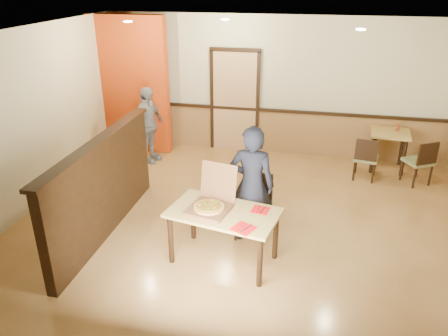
% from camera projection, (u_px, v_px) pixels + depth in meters
% --- Properties ---
extents(floor, '(7.00, 7.00, 0.00)m').
position_uv_depth(floor, '(243.00, 239.00, 6.31)').
color(floor, '#B88547').
rests_on(floor, ground).
extents(ceiling, '(7.00, 7.00, 0.00)m').
position_uv_depth(ceiling, '(247.00, 39.00, 5.16)').
color(ceiling, black).
rests_on(ceiling, wall_back).
extents(wall_back, '(7.00, 0.00, 7.00)m').
position_uv_depth(wall_back, '(274.00, 87.00, 8.86)').
color(wall_back, beige).
rests_on(wall_back, floor).
extents(wall_left, '(0.00, 7.00, 7.00)m').
position_uv_depth(wall_left, '(10.00, 131.00, 6.41)').
color(wall_left, beige).
rests_on(wall_left, floor).
extents(wainscot_back, '(7.00, 0.04, 0.90)m').
position_uv_depth(wainscot_back, '(272.00, 132.00, 9.22)').
color(wainscot_back, olive).
rests_on(wainscot_back, floor).
extents(chair_rail_back, '(7.00, 0.06, 0.06)m').
position_uv_depth(chair_rail_back, '(273.00, 110.00, 9.01)').
color(chair_rail_back, black).
rests_on(chair_rail_back, wall_back).
extents(back_door, '(0.90, 0.06, 2.10)m').
position_uv_depth(back_door, '(235.00, 102.00, 9.12)').
color(back_door, tan).
rests_on(back_door, wall_back).
extents(booth_partition, '(0.20, 3.10, 1.44)m').
position_uv_depth(booth_partition, '(103.00, 187.00, 6.22)').
color(booth_partition, black).
rests_on(booth_partition, floor).
extents(red_accent_panel, '(1.60, 0.20, 2.78)m').
position_uv_depth(red_accent_panel, '(131.00, 85.00, 8.97)').
color(red_accent_panel, '#B3370C').
rests_on(red_accent_panel, floor).
extents(spot_a, '(0.14, 0.14, 0.02)m').
position_uv_depth(spot_a, '(128.00, 22.00, 7.22)').
color(spot_a, '#FFE6B2').
rests_on(spot_a, ceiling).
extents(spot_b, '(0.14, 0.14, 0.02)m').
position_uv_depth(spot_b, '(225.00, 19.00, 7.55)').
color(spot_b, '#FFE6B2').
rests_on(spot_b, ceiling).
extents(spot_c, '(0.14, 0.14, 0.02)m').
position_uv_depth(spot_c, '(361.00, 29.00, 6.24)').
color(spot_c, '#FFE6B2').
rests_on(spot_c, ceiling).
extents(main_table, '(1.51, 1.05, 0.74)m').
position_uv_depth(main_table, '(224.00, 219.00, 5.60)').
color(main_table, tan).
rests_on(main_table, floor).
extents(diner_chair, '(0.53, 0.53, 0.94)m').
position_uv_depth(diner_chair, '(254.00, 203.00, 6.25)').
color(diner_chair, olive).
rests_on(diner_chair, floor).
extents(side_chair_left, '(0.47, 0.47, 0.82)m').
position_uv_depth(side_chair_left, '(366.00, 157.00, 7.95)').
color(side_chair_left, olive).
rests_on(side_chair_left, floor).
extents(side_chair_right, '(0.57, 0.57, 0.85)m').
position_uv_depth(side_chair_right, '(421.00, 161.00, 7.76)').
color(side_chair_right, olive).
rests_on(side_chair_right, floor).
extents(side_table, '(0.76, 0.76, 0.76)m').
position_uv_depth(side_table, '(389.00, 141.00, 8.35)').
color(side_table, tan).
rests_on(side_table, floor).
extents(diner, '(0.64, 0.43, 1.72)m').
position_uv_depth(diner, '(252.00, 185.00, 5.98)').
color(diner, black).
rests_on(diner, floor).
extents(passerby, '(0.59, 0.97, 1.53)m').
position_uv_depth(passerby, '(148.00, 125.00, 8.61)').
color(passerby, gray).
rests_on(passerby, floor).
extents(pizza_box, '(0.61, 0.68, 0.53)m').
position_uv_depth(pizza_box, '(211.00, 204.00, 5.60)').
color(pizza_box, brown).
rests_on(pizza_box, main_table).
extents(pizza, '(0.49, 0.49, 0.03)m').
position_uv_depth(pizza, '(209.00, 207.00, 5.56)').
color(pizza, gold).
rests_on(pizza, pizza_box).
extents(napkin_near, '(0.33, 0.33, 0.01)m').
position_uv_depth(napkin_near, '(243.00, 228.00, 5.18)').
color(napkin_near, red).
rests_on(napkin_near, main_table).
extents(napkin_far, '(0.25, 0.25, 0.01)m').
position_uv_depth(napkin_far, '(260.00, 210.00, 5.59)').
color(napkin_far, red).
rests_on(napkin_far, main_table).
extents(condiment, '(0.06, 0.06, 0.14)m').
position_uv_depth(condiment, '(397.00, 127.00, 8.30)').
color(condiment, maroon).
rests_on(condiment, side_table).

